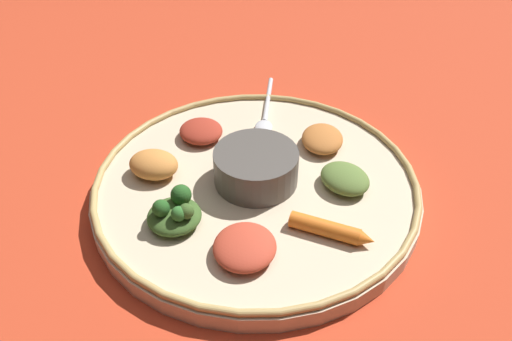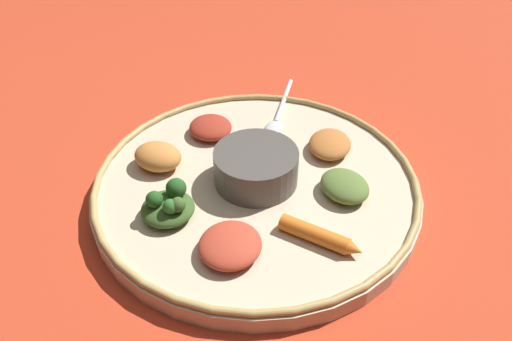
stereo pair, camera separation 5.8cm
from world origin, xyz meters
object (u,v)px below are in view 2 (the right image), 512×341
Objects in this scene: center_bowl at (256,166)px; greens_pile at (169,205)px; spoon at (278,116)px; carrot_near_spoon at (320,236)px.

greens_pile is at bearing -68.20° from center_bowl.
spoon is 0.23m from greens_pile.
greens_pile is (0.04, -0.10, -0.01)m from center_bowl.
center_bowl is at bearing 111.80° from greens_pile.
carrot_near_spoon is (0.11, 0.05, -0.01)m from center_bowl.
spoon is at bearing 156.66° from center_bowl.
carrot_near_spoon is (0.24, -0.01, 0.00)m from spoon.
spoon is (-0.13, 0.05, -0.02)m from center_bowl.
spoon is 1.82× the size of carrot_near_spoon.
greens_pile is at bearing -43.19° from spoon.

